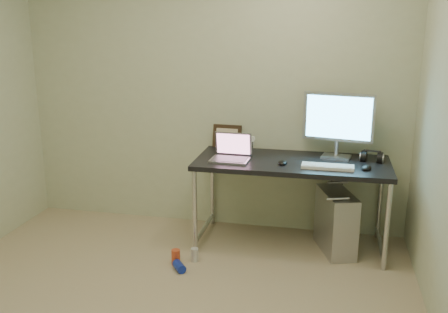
# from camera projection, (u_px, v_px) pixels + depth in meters

# --- Properties ---
(wall_back) EXTENTS (3.50, 0.02, 2.50)m
(wall_back) POSITION_uv_depth(u_px,v_px,m) (212.00, 92.00, 4.47)
(wall_back) COLOR beige
(wall_back) RESTS_ON ground
(desk) EXTENTS (1.59, 0.70, 0.75)m
(desk) POSITION_uv_depth(u_px,v_px,m) (292.00, 170.00, 4.14)
(desk) COLOR black
(desk) RESTS_ON ground
(tower_computer) EXTENTS (0.36, 0.54, 0.55)m
(tower_computer) POSITION_uv_depth(u_px,v_px,m) (336.00, 222.00, 4.13)
(tower_computer) COLOR #A8A8AD
(tower_computer) RESTS_ON ground
(cable_a) EXTENTS (0.01, 0.16, 0.69)m
(cable_a) POSITION_uv_depth(u_px,v_px,m) (331.00, 192.00, 4.42)
(cable_a) COLOR black
(cable_a) RESTS_ON ground
(cable_b) EXTENTS (0.02, 0.11, 0.71)m
(cable_b) POSITION_uv_depth(u_px,v_px,m) (341.00, 195.00, 4.39)
(cable_b) COLOR black
(cable_b) RESTS_ON ground
(can_red) EXTENTS (0.08, 0.08, 0.12)m
(can_red) POSITION_uv_depth(u_px,v_px,m) (176.00, 257.00, 3.94)
(can_red) COLOR #CF4928
(can_red) RESTS_ON ground
(can_white) EXTENTS (0.08, 0.08, 0.11)m
(can_white) POSITION_uv_depth(u_px,v_px,m) (195.00, 255.00, 3.99)
(can_white) COLOR silver
(can_white) RESTS_ON ground
(can_blue) EXTENTS (0.13, 0.14, 0.07)m
(can_blue) POSITION_uv_depth(u_px,v_px,m) (179.00, 266.00, 3.85)
(can_blue) COLOR #162CB0
(can_blue) RESTS_ON ground
(laptop) EXTENTS (0.32, 0.27, 0.22)m
(laptop) POSITION_uv_depth(u_px,v_px,m) (231.00, 154.00, 4.14)
(laptop) COLOR #B7B7BF
(laptop) RESTS_ON desk
(monitor) EXTENTS (0.58, 0.21, 0.55)m
(monitor) POSITION_uv_depth(u_px,v_px,m) (338.00, 120.00, 4.13)
(monitor) COLOR #B7B7BF
(monitor) RESTS_ON desk
(keyboard) EXTENTS (0.41, 0.14, 0.02)m
(keyboard) POSITION_uv_depth(u_px,v_px,m) (328.00, 167.00, 3.90)
(keyboard) COLOR white
(keyboard) RESTS_ON desk
(mouse_right) EXTENTS (0.10, 0.13, 0.04)m
(mouse_right) POSITION_uv_depth(u_px,v_px,m) (367.00, 167.00, 3.87)
(mouse_right) COLOR black
(mouse_right) RESTS_ON desk
(mouse_left) EXTENTS (0.07, 0.11, 0.04)m
(mouse_left) POSITION_uv_depth(u_px,v_px,m) (283.00, 162.00, 4.02)
(mouse_left) COLOR black
(mouse_left) RESTS_ON desk
(headphones) EXTENTS (0.19, 0.11, 0.12)m
(headphones) POSITION_uv_depth(u_px,v_px,m) (372.00, 158.00, 4.09)
(headphones) COLOR black
(headphones) RESTS_ON desk
(picture_frame) EXTENTS (0.26, 0.09, 0.21)m
(picture_frame) POSITION_uv_depth(u_px,v_px,m) (227.00, 136.00, 4.52)
(picture_frame) COLOR black
(picture_frame) RESTS_ON desk
(webcam) EXTENTS (0.05, 0.04, 0.13)m
(webcam) POSITION_uv_depth(u_px,v_px,m) (253.00, 140.00, 4.41)
(webcam) COLOR silver
(webcam) RESTS_ON desk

